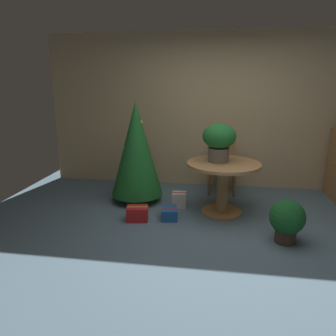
% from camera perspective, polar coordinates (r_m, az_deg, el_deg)
% --- Properties ---
extents(ground_plane, '(6.60, 6.60, 0.00)m').
position_cam_1_polar(ground_plane, '(3.79, 8.89, -13.09)').
color(ground_plane, slate).
extents(back_wall_panel, '(6.00, 0.10, 2.60)m').
position_cam_1_polar(back_wall_panel, '(5.57, 9.46, 9.92)').
color(back_wall_panel, tan).
rests_on(back_wall_panel, ground_plane).
extents(round_dining_table, '(1.00, 1.00, 0.73)m').
position_cam_1_polar(round_dining_table, '(4.42, 9.81, -1.92)').
color(round_dining_table, '#B27F4C').
rests_on(round_dining_table, ground_plane).
extents(flower_vase, '(0.45, 0.45, 0.52)m').
position_cam_1_polar(flower_vase, '(4.35, 9.13, 5.03)').
color(flower_vase, '#665B51').
rests_on(flower_vase, round_dining_table).
extents(wooden_chair_far, '(0.44, 0.38, 0.89)m').
position_cam_1_polar(wooden_chair_far, '(5.32, 9.67, 1.11)').
color(wooden_chair_far, '#9E6B3D').
rests_on(wooden_chair_far, ground_plane).
extents(holiday_tree, '(0.78, 0.78, 1.52)m').
position_cam_1_polar(holiday_tree, '(4.78, -5.68, 3.35)').
color(holiday_tree, brown).
rests_on(holiday_tree, ground_plane).
extents(gift_box_blue, '(0.25, 0.30, 0.15)m').
position_cam_1_polar(gift_box_blue, '(4.32, 0.23, -8.12)').
color(gift_box_blue, '#1E569E').
rests_on(gift_box_blue, ground_plane).
extents(gift_box_cream, '(0.22, 0.19, 0.22)m').
position_cam_1_polar(gift_box_cream, '(4.72, 2.02, -5.66)').
color(gift_box_cream, silver).
rests_on(gift_box_cream, ground_plane).
extents(gift_box_red, '(0.31, 0.25, 0.19)m').
position_cam_1_polar(gift_box_red, '(4.29, -5.49, -8.09)').
color(gift_box_red, red).
rests_on(gift_box_red, ground_plane).
extents(potted_plant, '(0.40, 0.40, 0.51)m').
position_cam_1_polar(potted_plant, '(3.88, 20.54, -8.59)').
color(potted_plant, '#4C382D').
rests_on(potted_plant, ground_plane).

